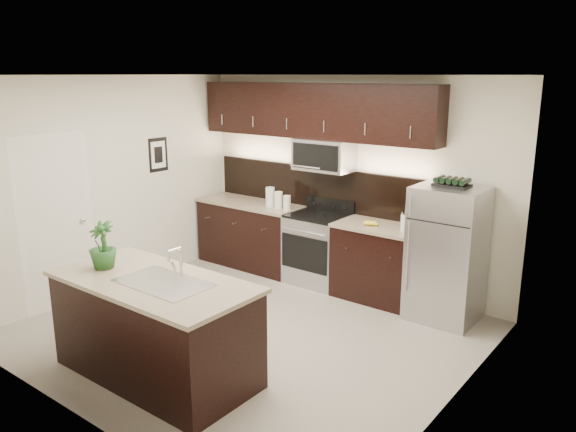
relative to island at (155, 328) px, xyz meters
name	(u,v)px	position (x,y,z in m)	size (l,w,h in m)	color
ground	(248,331)	(0.07, 1.18, -0.47)	(4.50, 4.50, 0.00)	gray
room_walls	(234,177)	(-0.04, 1.14, 1.22)	(4.52, 4.02, 2.71)	beige
counter_run	(305,246)	(-0.39, 2.87, 0.00)	(3.51, 0.65, 0.94)	black
upper_fixtures	(315,120)	(-0.36, 3.01, 1.67)	(3.49, 0.40, 1.66)	black
island	(155,328)	(0.00, 0.00, 0.00)	(1.96, 0.96, 0.94)	black
sink_faucet	(164,281)	(0.15, 0.01, 0.48)	(0.84, 0.50, 0.28)	silver
refrigerator	(447,254)	(1.60, 2.81, 0.29)	(0.74, 0.67, 1.53)	#B2B2B7
wine_rack	(452,183)	(1.60, 2.81, 1.10)	(0.38, 0.23, 0.09)	black
plant	(102,245)	(-0.60, -0.08, 0.69)	(0.25, 0.25, 0.45)	#204B1E
canisters	(276,199)	(-0.84, 2.82, 0.59)	(0.40, 0.12, 0.27)	silver
french_press	(405,222)	(1.07, 2.82, 0.58)	(0.10, 0.10, 0.30)	silver
bananas	(367,223)	(0.59, 2.79, 0.50)	(0.18, 0.14, 0.06)	yellow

